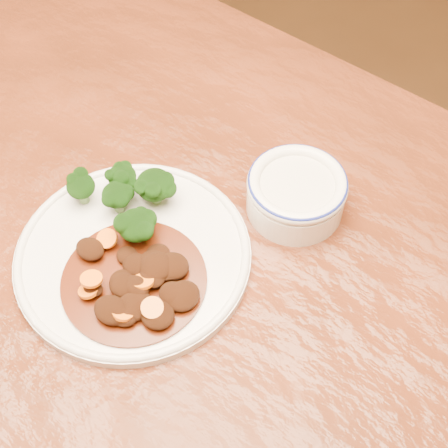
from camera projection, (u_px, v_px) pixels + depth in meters
The scene contains 6 objects.
ground at pixel (195, 421), 1.45m from camera, with size 4.00×4.00×0.00m, color #422510.
dining_table at pixel (178, 266), 0.91m from camera, with size 1.52×0.93×0.75m.
dinner_plate at pixel (133, 255), 0.81m from camera, with size 0.31×0.31×0.02m.
broccoli_florets at pixel (129, 196), 0.82m from camera, with size 0.15×0.11×0.05m.
mince_stew at pixel (140, 281), 0.77m from camera, with size 0.18×0.18×0.03m.
dip_bowl at pixel (296, 192), 0.84m from camera, with size 0.14×0.14×0.06m.
Camera 1 is at (0.35, -0.34, 1.44)m, focal length 50.00 mm.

